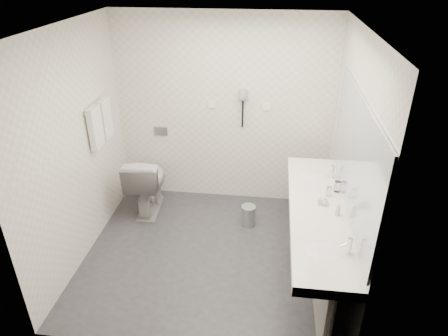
# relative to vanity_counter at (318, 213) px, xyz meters

# --- Properties ---
(floor) EXTENTS (2.80, 2.80, 0.00)m
(floor) POSITION_rel_vanity_counter_xyz_m (-1.12, 0.20, -0.80)
(floor) COLOR #2E2E34
(floor) RESTS_ON ground
(ceiling) EXTENTS (2.80, 2.80, 0.00)m
(ceiling) POSITION_rel_vanity_counter_xyz_m (-1.12, 0.20, 1.70)
(ceiling) COLOR white
(ceiling) RESTS_ON wall_back
(wall_back) EXTENTS (2.80, 0.00, 2.80)m
(wall_back) POSITION_rel_vanity_counter_xyz_m (-1.12, 1.50, 0.45)
(wall_back) COLOR silver
(wall_back) RESTS_ON floor
(wall_front) EXTENTS (2.80, 0.00, 2.80)m
(wall_front) POSITION_rel_vanity_counter_xyz_m (-1.12, -1.10, 0.45)
(wall_front) COLOR silver
(wall_front) RESTS_ON floor
(wall_left) EXTENTS (0.00, 2.60, 2.60)m
(wall_left) POSITION_rel_vanity_counter_xyz_m (-2.52, 0.20, 0.45)
(wall_left) COLOR silver
(wall_left) RESTS_ON floor
(wall_right) EXTENTS (0.00, 2.60, 2.60)m
(wall_right) POSITION_rel_vanity_counter_xyz_m (0.27, 0.20, 0.45)
(wall_right) COLOR silver
(wall_right) RESTS_ON floor
(vanity_counter) EXTENTS (0.55, 2.20, 0.10)m
(vanity_counter) POSITION_rel_vanity_counter_xyz_m (0.00, 0.00, 0.00)
(vanity_counter) COLOR white
(vanity_counter) RESTS_ON floor
(vanity_panel) EXTENTS (0.03, 2.15, 0.75)m
(vanity_panel) POSITION_rel_vanity_counter_xyz_m (0.02, 0.00, -0.42)
(vanity_panel) COLOR gray
(vanity_panel) RESTS_ON floor
(vanity_post_near) EXTENTS (0.06, 0.06, 0.75)m
(vanity_post_near) POSITION_rel_vanity_counter_xyz_m (0.05, -1.04, -0.42)
(vanity_post_near) COLOR silver
(vanity_post_near) RESTS_ON floor
(vanity_post_far) EXTENTS (0.06, 0.06, 0.75)m
(vanity_post_far) POSITION_rel_vanity_counter_xyz_m (0.05, 1.04, -0.42)
(vanity_post_far) COLOR silver
(vanity_post_far) RESTS_ON floor
(mirror) EXTENTS (0.02, 2.20, 1.05)m
(mirror) POSITION_rel_vanity_counter_xyz_m (0.26, 0.00, 0.65)
(mirror) COLOR #B2BCC6
(mirror) RESTS_ON wall_right
(basin_near) EXTENTS (0.40, 0.31, 0.05)m
(basin_near) POSITION_rel_vanity_counter_xyz_m (0.00, -0.65, 0.04)
(basin_near) COLOR white
(basin_near) RESTS_ON vanity_counter
(basin_far) EXTENTS (0.40, 0.31, 0.05)m
(basin_far) POSITION_rel_vanity_counter_xyz_m (0.00, 0.65, 0.04)
(basin_far) COLOR white
(basin_far) RESTS_ON vanity_counter
(faucet_near) EXTENTS (0.04, 0.04, 0.15)m
(faucet_near) POSITION_rel_vanity_counter_xyz_m (0.19, -0.65, 0.12)
(faucet_near) COLOR silver
(faucet_near) RESTS_ON vanity_counter
(faucet_far) EXTENTS (0.04, 0.04, 0.15)m
(faucet_far) POSITION_rel_vanity_counter_xyz_m (0.19, 0.65, 0.12)
(faucet_far) COLOR silver
(faucet_far) RESTS_ON vanity_counter
(soap_bottle_a) EXTENTS (0.05, 0.05, 0.09)m
(soap_bottle_a) POSITION_rel_vanity_counter_xyz_m (0.02, 0.08, 0.10)
(soap_bottle_a) COLOR beige
(soap_bottle_a) RESTS_ON vanity_counter
(soap_bottle_b) EXTENTS (0.10, 0.10, 0.09)m
(soap_bottle_b) POSITION_rel_vanity_counter_xyz_m (0.07, 0.07, 0.10)
(soap_bottle_b) COLOR beige
(soap_bottle_b) RESTS_ON vanity_counter
(soap_bottle_c) EXTENTS (0.07, 0.07, 0.14)m
(soap_bottle_c) POSITION_rel_vanity_counter_xyz_m (0.17, -0.09, 0.12)
(soap_bottle_c) COLOR beige
(soap_bottle_c) RESTS_ON vanity_counter
(glass_left) EXTENTS (0.06, 0.06, 0.10)m
(glass_left) POSITION_rel_vanity_counter_xyz_m (0.12, 0.25, 0.10)
(glass_left) COLOR silver
(glass_left) RESTS_ON vanity_counter
(glass_right) EXTENTS (0.08, 0.08, 0.12)m
(glass_right) POSITION_rel_vanity_counter_xyz_m (0.22, 0.35, 0.11)
(glass_right) COLOR silver
(glass_right) RESTS_ON vanity_counter
(toilet) EXTENTS (0.51, 0.83, 0.81)m
(toilet) POSITION_rel_vanity_counter_xyz_m (-2.08, 1.03, -0.39)
(toilet) COLOR white
(toilet) RESTS_ON floor
(flush_plate) EXTENTS (0.18, 0.02, 0.12)m
(flush_plate) POSITION_rel_vanity_counter_xyz_m (-1.98, 1.49, 0.15)
(flush_plate) COLOR #B2B5BA
(flush_plate) RESTS_ON wall_back
(pedal_bin) EXTENTS (0.19, 0.19, 0.25)m
(pedal_bin) POSITION_rel_vanity_counter_xyz_m (-0.73, 0.83, -0.67)
(pedal_bin) COLOR #B2B5BA
(pedal_bin) RESTS_ON floor
(bin_lid) EXTENTS (0.18, 0.18, 0.02)m
(bin_lid) POSITION_rel_vanity_counter_xyz_m (-0.73, 0.83, -0.54)
(bin_lid) COLOR #B2B5BA
(bin_lid) RESTS_ON pedal_bin
(towel_rail) EXTENTS (0.02, 0.62, 0.02)m
(towel_rail) POSITION_rel_vanity_counter_xyz_m (-2.47, 0.75, 0.75)
(towel_rail) COLOR silver
(towel_rail) RESTS_ON wall_left
(towel_near) EXTENTS (0.07, 0.24, 0.48)m
(towel_near) POSITION_rel_vanity_counter_xyz_m (-2.46, 0.61, 0.53)
(towel_near) COLOR white
(towel_near) RESTS_ON towel_rail
(towel_far) EXTENTS (0.07, 0.24, 0.48)m
(towel_far) POSITION_rel_vanity_counter_xyz_m (-2.46, 0.89, 0.53)
(towel_far) COLOR white
(towel_far) RESTS_ON towel_rail
(dryer_cradle) EXTENTS (0.10, 0.04, 0.14)m
(dryer_cradle) POSITION_rel_vanity_counter_xyz_m (-0.88, 1.47, 0.70)
(dryer_cradle) COLOR gray
(dryer_cradle) RESTS_ON wall_back
(dryer_barrel) EXTENTS (0.08, 0.14, 0.08)m
(dryer_barrel) POSITION_rel_vanity_counter_xyz_m (-0.88, 1.40, 0.73)
(dryer_barrel) COLOR gray
(dryer_barrel) RESTS_ON dryer_cradle
(dryer_cord) EXTENTS (0.02, 0.02, 0.35)m
(dryer_cord) POSITION_rel_vanity_counter_xyz_m (-0.88, 1.46, 0.45)
(dryer_cord) COLOR black
(dryer_cord) RESTS_ON dryer_cradle
(switch_plate_a) EXTENTS (0.09, 0.02, 0.09)m
(switch_plate_a) POSITION_rel_vanity_counter_xyz_m (-1.27, 1.49, 0.55)
(switch_plate_a) COLOR white
(switch_plate_a) RESTS_ON wall_back
(switch_plate_b) EXTENTS (0.09, 0.02, 0.09)m
(switch_plate_b) POSITION_rel_vanity_counter_xyz_m (-0.57, 1.49, 0.55)
(switch_plate_b) COLOR white
(switch_plate_b) RESTS_ON wall_back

